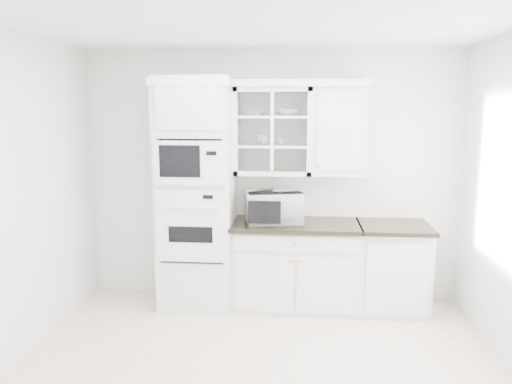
# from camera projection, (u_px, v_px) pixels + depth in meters

# --- Properties ---
(ground) EXTENTS (4.00, 3.50, 0.01)m
(ground) POSITION_uv_depth(u_px,v_px,m) (257.00, 376.00, 3.93)
(ground) COLOR beige
(ground) RESTS_ON ground
(room_shell) EXTENTS (4.00, 3.50, 2.70)m
(room_shell) POSITION_uv_depth(u_px,v_px,m) (261.00, 147.00, 4.05)
(room_shell) COLOR white
(room_shell) RESTS_ON ground
(oven_column) EXTENTS (0.76, 0.68, 2.40)m
(oven_column) POSITION_uv_depth(u_px,v_px,m) (197.00, 195.00, 5.19)
(oven_column) COLOR silver
(oven_column) RESTS_ON ground
(base_cabinet_run) EXTENTS (1.32, 0.67, 0.92)m
(base_cabinet_run) POSITION_uv_depth(u_px,v_px,m) (295.00, 264.00, 5.25)
(base_cabinet_run) COLOR silver
(base_cabinet_run) RESTS_ON ground
(extra_base_cabinet) EXTENTS (0.72, 0.67, 0.92)m
(extra_base_cabinet) POSITION_uv_depth(u_px,v_px,m) (392.00, 267.00, 5.16)
(extra_base_cabinet) COLOR silver
(extra_base_cabinet) RESTS_ON ground
(upper_cabinet_glass) EXTENTS (0.80, 0.33, 0.90)m
(upper_cabinet_glass) POSITION_uv_depth(u_px,v_px,m) (273.00, 131.00, 5.17)
(upper_cabinet_glass) COLOR silver
(upper_cabinet_glass) RESTS_ON room_shell
(upper_cabinet_solid) EXTENTS (0.55, 0.33, 0.90)m
(upper_cabinet_solid) POSITION_uv_depth(u_px,v_px,m) (339.00, 132.00, 5.11)
(upper_cabinet_solid) COLOR silver
(upper_cabinet_solid) RESTS_ON room_shell
(crown_molding) EXTENTS (2.14, 0.38, 0.07)m
(crown_molding) POSITION_uv_depth(u_px,v_px,m) (263.00, 84.00, 5.08)
(crown_molding) COLOR white
(crown_molding) RESTS_ON room_shell
(countertop_microwave) EXTENTS (0.65, 0.58, 0.32)m
(countertop_microwave) POSITION_uv_depth(u_px,v_px,m) (274.00, 207.00, 5.15)
(countertop_microwave) COLOR white
(countertop_microwave) RESTS_ON base_cabinet_run
(bowl_a) EXTENTS (0.27, 0.27, 0.05)m
(bowl_a) POSITION_uv_depth(u_px,v_px,m) (255.00, 113.00, 5.15)
(bowl_a) COLOR white
(bowl_a) RESTS_ON upper_cabinet_glass
(bowl_b) EXTENTS (0.27, 0.27, 0.07)m
(bowl_b) POSITION_uv_depth(u_px,v_px,m) (288.00, 112.00, 5.14)
(bowl_b) COLOR white
(bowl_b) RESTS_ON upper_cabinet_glass
(cup_a) EXTENTS (0.14, 0.14, 0.11)m
(cup_a) POSITION_uv_depth(u_px,v_px,m) (263.00, 139.00, 5.21)
(cup_a) COLOR white
(cup_a) RESTS_ON upper_cabinet_glass
(cup_b) EXTENTS (0.10, 0.10, 0.09)m
(cup_b) POSITION_uv_depth(u_px,v_px,m) (280.00, 141.00, 5.20)
(cup_b) COLOR white
(cup_b) RESTS_ON upper_cabinet_glass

